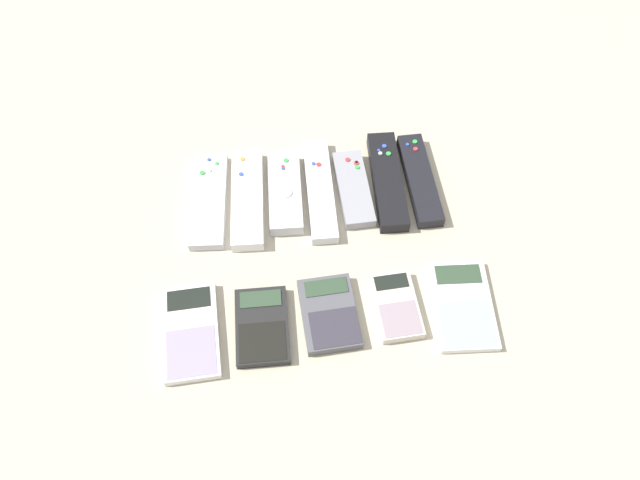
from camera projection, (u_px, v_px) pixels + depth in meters
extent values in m
plane|color=#B2A88E|center=(322.00, 260.00, 1.02)|extent=(3.00, 3.00, 0.00)
cube|color=#B7B7BC|center=(209.00, 200.00, 1.08)|extent=(0.07, 0.20, 0.02)
cylinder|color=green|center=(217.00, 163.00, 1.11)|extent=(0.01, 0.01, 0.00)
cylinder|color=blue|center=(209.00, 160.00, 1.11)|extent=(0.01, 0.01, 0.00)
cylinder|color=green|center=(202.00, 173.00, 1.10)|extent=(0.01, 0.01, 0.00)
cylinder|color=silver|center=(210.00, 171.00, 1.10)|extent=(0.01, 0.01, 0.00)
cube|color=white|center=(247.00, 198.00, 1.07)|extent=(0.06, 0.21, 0.02)
cylinder|color=blue|center=(241.00, 174.00, 1.09)|extent=(0.01, 0.01, 0.00)
cylinder|color=orange|center=(242.00, 159.00, 1.11)|extent=(0.01, 0.01, 0.00)
cube|color=#B7B7BC|center=(285.00, 192.00, 1.08)|extent=(0.06, 0.17, 0.02)
cylinder|color=silver|center=(285.00, 192.00, 1.07)|extent=(0.03, 0.03, 0.00)
cylinder|color=red|center=(283.00, 166.00, 1.09)|extent=(0.01, 0.01, 0.00)
cylinder|color=blue|center=(283.00, 168.00, 1.09)|extent=(0.01, 0.01, 0.00)
cylinder|color=green|center=(286.00, 160.00, 1.10)|extent=(0.01, 0.01, 0.00)
cube|color=silver|center=(320.00, 190.00, 1.09)|extent=(0.05, 0.22, 0.02)
cylinder|color=blue|center=(313.00, 164.00, 1.10)|extent=(0.01, 0.01, 0.00)
cylinder|color=red|center=(319.00, 165.00, 1.10)|extent=(0.01, 0.01, 0.00)
cube|color=gray|center=(354.00, 189.00, 1.09)|extent=(0.06, 0.16, 0.02)
cylinder|color=red|center=(348.00, 160.00, 1.11)|extent=(0.01, 0.01, 0.00)
cylinder|color=red|center=(356.00, 163.00, 1.10)|extent=(0.01, 0.01, 0.00)
cylinder|color=silver|center=(357.00, 162.00, 1.11)|extent=(0.01, 0.01, 0.00)
cylinder|color=green|center=(357.00, 167.00, 1.10)|extent=(0.01, 0.01, 0.00)
cube|color=black|center=(387.00, 181.00, 1.09)|extent=(0.06, 0.20, 0.02)
cylinder|color=green|center=(388.00, 154.00, 1.11)|extent=(0.01, 0.01, 0.00)
cylinder|color=blue|center=(384.00, 146.00, 1.12)|extent=(0.01, 0.01, 0.00)
cylinder|color=blue|center=(379.00, 150.00, 1.11)|extent=(0.01, 0.01, 0.00)
cylinder|color=silver|center=(380.00, 153.00, 1.11)|extent=(0.01, 0.01, 0.00)
cube|color=black|center=(420.00, 180.00, 1.10)|extent=(0.05, 0.19, 0.02)
cylinder|color=green|center=(415.00, 142.00, 1.13)|extent=(0.01, 0.01, 0.00)
cylinder|color=blue|center=(407.00, 144.00, 1.12)|extent=(0.01, 0.01, 0.00)
cylinder|color=red|center=(415.00, 149.00, 1.12)|extent=(0.01, 0.01, 0.00)
cube|color=silver|center=(191.00, 332.00, 0.95)|extent=(0.09, 0.16, 0.01)
cube|color=black|center=(189.00, 299.00, 0.97)|extent=(0.07, 0.04, 0.00)
cube|color=#8E81A2|center=(191.00, 352.00, 0.92)|extent=(0.08, 0.08, 0.00)
cube|color=black|center=(262.00, 326.00, 0.95)|extent=(0.08, 0.13, 0.02)
cube|color=#2D422D|center=(261.00, 299.00, 0.97)|extent=(0.06, 0.03, 0.00)
cube|color=black|center=(262.00, 342.00, 0.93)|extent=(0.07, 0.06, 0.00)
cube|color=#4C4C51|center=(332.00, 313.00, 0.96)|extent=(0.09, 0.13, 0.02)
cube|color=#2D422D|center=(327.00, 287.00, 0.98)|extent=(0.07, 0.03, 0.00)
cube|color=#2F2C36|center=(335.00, 328.00, 0.94)|extent=(0.08, 0.07, 0.00)
cube|color=beige|center=(396.00, 306.00, 0.97)|extent=(0.07, 0.12, 0.02)
cube|color=black|center=(391.00, 282.00, 0.98)|extent=(0.05, 0.03, 0.00)
cube|color=gray|center=(400.00, 319.00, 0.95)|extent=(0.06, 0.06, 0.00)
cube|color=silver|center=(463.00, 305.00, 0.97)|extent=(0.10, 0.16, 0.01)
cube|color=#2D422D|center=(458.00, 274.00, 0.99)|extent=(0.07, 0.04, 0.00)
cube|color=#929D9B|center=(467.00, 324.00, 0.95)|extent=(0.08, 0.08, 0.00)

